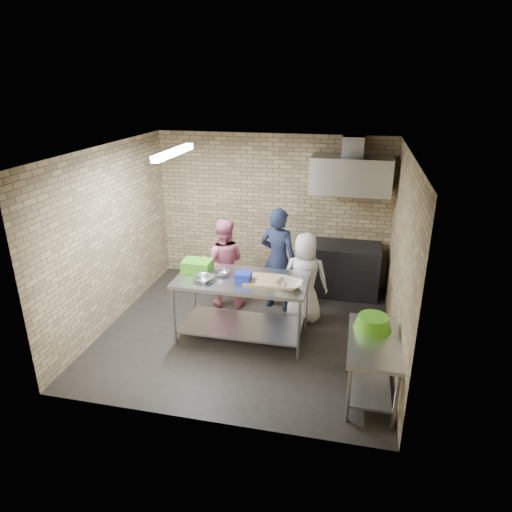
% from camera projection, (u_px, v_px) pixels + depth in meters
% --- Properties ---
extents(floor, '(4.20, 4.20, 0.00)m').
position_uv_depth(floor, '(247.00, 331.00, 6.93)').
color(floor, black).
rests_on(floor, ground).
extents(ceiling, '(4.20, 4.20, 0.00)m').
position_uv_depth(ceiling, '(245.00, 150.00, 5.94)').
color(ceiling, black).
rests_on(ceiling, ground).
extents(back_wall, '(4.20, 0.06, 2.70)m').
position_uv_depth(back_wall, '(272.00, 210.00, 8.25)').
color(back_wall, tan).
rests_on(back_wall, ground).
extents(front_wall, '(4.20, 0.06, 2.70)m').
position_uv_depth(front_wall, '(199.00, 314.00, 4.62)').
color(front_wall, tan).
rests_on(front_wall, ground).
extents(left_wall, '(0.06, 4.00, 2.70)m').
position_uv_depth(left_wall, '(111.00, 237.00, 6.86)').
color(left_wall, tan).
rests_on(left_wall, ground).
extents(right_wall, '(0.06, 4.00, 2.70)m').
position_uv_depth(right_wall, '(401.00, 259.00, 6.01)').
color(right_wall, tan).
rests_on(right_wall, ground).
extents(prep_table, '(1.87, 0.93, 0.93)m').
position_uv_depth(prep_table, '(242.00, 308.00, 6.62)').
color(prep_table, '#AAADB1').
rests_on(prep_table, floor).
extents(side_counter, '(0.60, 1.20, 0.75)m').
position_uv_depth(side_counter, '(371.00, 367.00, 5.43)').
color(side_counter, silver).
rests_on(side_counter, floor).
extents(stove, '(1.20, 0.70, 0.90)m').
position_uv_depth(stove, '(344.00, 269.00, 7.99)').
color(stove, black).
rests_on(stove, floor).
extents(range_hood, '(1.30, 0.60, 0.60)m').
position_uv_depth(range_hood, '(351.00, 175.00, 7.43)').
color(range_hood, silver).
rests_on(range_hood, back_wall).
extents(hood_duct, '(0.35, 0.30, 0.30)m').
position_uv_depth(hood_duct, '(353.00, 146.00, 7.40)').
color(hood_duct, '#A5A8AD').
rests_on(hood_duct, back_wall).
extents(wall_shelf, '(0.80, 0.20, 0.04)m').
position_uv_depth(wall_shelf, '(369.00, 184.00, 7.61)').
color(wall_shelf, '#3F2B19').
rests_on(wall_shelf, back_wall).
extents(fluorescent_fixture, '(0.10, 1.25, 0.08)m').
position_uv_depth(fluorescent_fixture, '(173.00, 152.00, 6.17)').
color(fluorescent_fixture, white).
rests_on(fluorescent_fixture, ceiling).
extents(green_crate, '(0.42, 0.31, 0.17)m').
position_uv_depth(green_crate, '(197.00, 266.00, 6.67)').
color(green_crate, '#3E9E1D').
rests_on(green_crate, prep_table).
extents(blue_tub, '(0.21, 0.21, 0.14)m').
position_uv_depth(blue_tub, '(243.00, 277.00, 6.32)').
color(blue_tub, '#172CB1').
rests_on(blue_tub, prep_table).
extents(cutting_board, '(0.57, 0.44, 0.03)m').
position_uv_depth(cutting_board, '(266.00, 280.00, 6.35)').
color(cutting_board, tan).
rests_on(cutting_board, prep_table).
extents(mixing_bowl_a, '(0.35, 0.35, 0.07)m').
position_uv_depth(mixing_bowl_a, '(203.00, 279.00, 6.35)').
color(mixing_bowl_a, silver).
rests_on(mixing_bowl_a, prep_table).
extents(mixing_bowl_b, '(0.27, 0.27, 0.07)m').
position_uv_depth(mixing_bowl_b, '(222.00, 273.00, 6.54)').
color(mixing_bowl_b, '#B7B8BE').
rests_on(mixing_bowl_b, prep_table).
extents(ceramic_bowl, '(0.43, 0.43, 0.09)m').
position_uv_depth(ceramic_bowl, '(289.00, 285.00, 6.15)').
color(ceramic_bowl, beige).
rests_on(ceramic_bowl, prep_table).
extents(green_basin, '(0.46, 0.46, 0.17)m').
position_uv_depth(green_basin, '(373.00, 323.00, 5.49)').
color(green_basin, '#59C626').
rests_on(green_basin, side_counter).
extents(bottle_red, '(0.07, 0.07, 0.18)m').
position_uv_depth(bottle_red, '(354.00, 177.00, 7.62)').
color(bottle_red, '#B22619').
rests_on(bottle_red, wall_shelf).
extents(bottle_green, '(0.06, 0.06, 0.15)m').
position_uv_depth(bottle_green, '(378.00, 179.00, 7.54)').
color(bottle_green, green).
rests_on(bottle_green, wall_shelf).
extents(man_navy, '(0.72, 0.57, 1.71)m').
position_uv_depth(man_navy, '(278.00, 259.00, 7.33)').
color(man_navy, '#151E35').
rests_on(man_navy, floor).
extents(woman_pink, '(0.80, 0.67, 1.49)m').
position_uv_depth(woman_pink, '(223.00, 263.00, 7.49)').
color(woman_pink, pink).
rests_on(woman_pink, floor).
extents(woman_white, '(0.70, 0.46, 1.44)m').
position_uv_depth(woman_white, '(305.00, 278.00, 6.99)').
color(woman_white, white).
rests_on(woman_white, floor).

